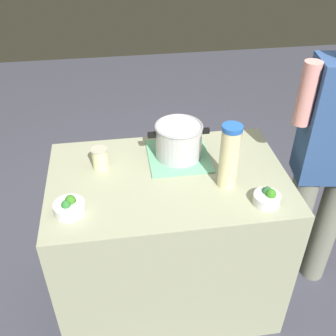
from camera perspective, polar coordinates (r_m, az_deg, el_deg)
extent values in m
plane|color=#444452|center=(2.56, 0.00, -17.13)|extent=(8.00, 8.00, 0.00)
cube|color=#999D7E|center=(2.22, 0.00, -10.31)|extent=(1.16, 0.75, 0.89)
cube|color=#6AB58A|center=(2.06, 1.50, 1.78)|extent=(0.31, 0.34, 0.01)
cylinder|color=#B7B7BC|center=(2.01, 1.54, 3.89)|extent=(0.24, 0.24, 0.17)
torus|color=#99999E|center=(1.96, 1.58, 6.01)|extent=(0.24, 0.24, 0.01)
cube|color=black|center=(1.96, -2.36, 4.76)|extent=(0.04, 0.02, 0.02)
cube|color=black|center=(2.01, 5.39, 5.35)|extent=(0.04, 0.02, 0.02)
cylinder|color=beige|center=(1.80, 8.78, 1.33)|extent=(0.09, 0.09, 0.30)
cylinder|color=blue|center=(1.72, 9.27, 5.69)|extent=(0.09, 0.09, 0.02)
ellipsoid|color=yellow|center=(1.78, 9.34, 2.74)|extent=(0.04, 0.04, 0.01)
cylinder|color=beige|center=(1.98, -9.73, 1.25)|extent=(0.08, 0.08, 0.10)
cylinder|color=#B2AD99|center=(1.95, -9.89, 2.58)|extent=(0.08, 0.08, 0.01)
cylinder|color=silver|center=(1.76, -13.99, -5.62)|extent=(0.14, 0.14, 0.05)
ellipsoid|color=#38781F|center=(1.75, -13.85, -4.62)|extent=(0.05, 0.05, 0.06)
ellipsoid|color=#2E7530|center=(1.74, -14.47, -5.18)|extent=(0.04, 0.04, 0.05)
cylinder|color=silver|center=(1.81, 14.00, -4.36)|extent=(0.12, 0.12, 0.05)
ellipsoid|color=#286436|center=(1.81, 14.06, -3.42)|extent=(0.05, 0.05, 0.06)
ellipsoid|color=#346536|center=(1.81, 14.41, -3.62)|extent=(0.04, 0.04, 0.05)
ellipsoid|color=#368120|center=(1.79, 14.59, -3.68)|extent=(0.04, 0.04, 0.05)
cylinder|color=gray|center=(2.44, 17.57, -8.66)|extent=(0.14, 0.14, 0.80)
cylinder|color=gray|center=(2.52, 21.73, -7.96)|extent=(0.14, 0.14, 0.80)
cylinder|color=#DA9089|center=(1.90, 19.34, 10.01)|extent=(0.08, 0.08, 0.30)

